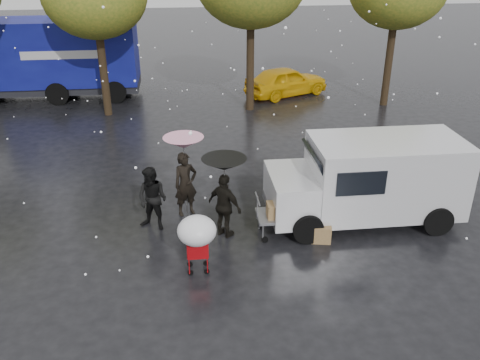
{
  "coord_description": "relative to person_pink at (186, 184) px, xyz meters",
  "views": [
    {
      "loc": [
        -0.35,
        -10.92,
        6.79
      ],
      "look_at": [
        1.03,
        1.0,
        0.99
      ],
      "focal_mm": 38.0,
      "sensor_mm": 36.0,
      "label": 1
    }
  ],
  "objects": [
    {
      "name": "vendor_cart",
      "position": [
        2.55,
        -1.36,
        -0.15
      ],
      "size": [
        1.52,
        0.8,
        1.27
      ],
      "color": "slate",
      "rests_on": "ground"
    },
    {
      "name": "person_middle",
      "position": [
        -0.84,
        -0.65,
        -0.04
      ],
      "size": [
        1.01,
        0.93,
        1.67
      ],
      "primitive_type": "imported",
      "rotation": [
        0.0,
        0.0,
        -0.47
      ],
      "color": "black",
      "rests_on": "ground"
    },
    {
      "name": "person_pink",
      "position": [
        0.0,
        0.0,
        0.0
      ],
      "size": [
        0.75,
        0.63,
        1.76
      ],
      "primitive_type": "imported",
      "rotation": [
        0.0,
        0.0,
        0.39
      ],
      "color": "black",
      "rests_on": "ground"
    },
    {
      "name": "umbrella_black",
      "position": [
        0.92,
        -1.23,
        1.07
      ],
      "size": [
        1.08,
        1.08,
        2.1
      ],
      "color": "#4C4C4C",
      "rests_on": "ground"
    },
    {
      "name": "white_van",
      "position": [
        4.71,
        -0.81,
        0.28
      ],
      "size": [
        4.91,
        2.18,
        2.2
      ],
      "color": "silver",
      "rests_on": "ground"
    },
    {
      "name": "person_black",
      "position": [
        0.92,
        -1.23,
        -0.04
      ],
      "size": [
        0.99,
        0.98,
        1.68
      ],
      "primitive_type": "imported",
      "rotation": [
        0.0,
        0.0,
        2.36
      ],
      "color": "black",
      "rests_on": "ground"
    },
    {
      "name": "umbrella_pink",
      "position": [
        -0.0,
        0.0,
        1.17
      ],
      "size": [
        1.04,
        1.04,
        2.2
      ],
      "color": "#4C4C4C",
      "rests_on": "ground"
    },
    {
      "name": "shopping_cart",
      "position": [
        0.19,
        -2.78,
        0.19
      ],
      "size": [
        0.84,
        0.84,
        1.46
      ],
      "color": "#B70A10",
      "rests_on": "ground"
    },
    {
      "name": "yellow_taxi",
      "position": [
        4.86,
        10.77,
        -0.2
      ],
      "size": [
        4.28,
        3.08,
        1.35
      ],
      "primitive_type": "imported",
      "rotation": [
        0.0,
        0.0,
        1.99
      ],
      "color": "#E9AF0C",
      "rests_on": "ground"
    },
    {
      "name": "box_ground_near",
      "position": [
        3.23,
        -1.73,
        -0.65
      ],
      "size": [
        0.57,
        0.49,
        0.45
      ],
      "primitive_type": "cube",
      "rotation": [
        0.0,
        0.0,
        -0.2
      ],
      "color": "brown",
      "rests_on": "ground"
    },
    {
      "name": "blue_truck",
      "position": [
        -5.78,
        11.65,
        0.88
      ],
      "size": [
        8.3,
        2.6,
        3.5
      ],
      "color": "#0C0E65",
      "rests_on": "ground"
    },
    {
      "name": "box_ground_far",
      "position": [
        2.56,
        -0.3,
        -0.73
      ],
      "size": [
        0.47,
        0.41,
        0.31
      ],
      "primitive_type": "cube",
      "rotation": [
        0.0,
        0.0,
        -0.3
      ],
      "color": "brown",
      "rests_on": "ground"
    },
    {
      "name": "ground",
      "position": [
        0.4,
        -1.15,
        -0.88
      ],
      "size": [
        90.0,
        90.0,
        0.0
      ],
      "primitive_type": "plane",
      "color": "black",
      "rests_on": "ground"
    }
  ]
}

